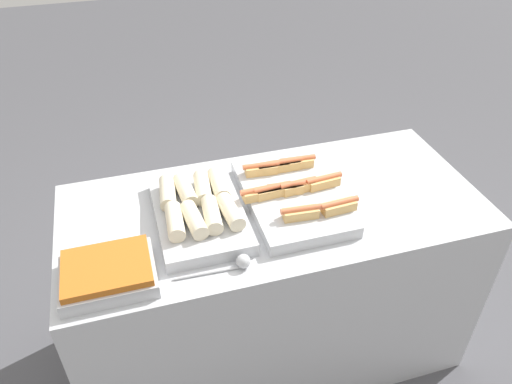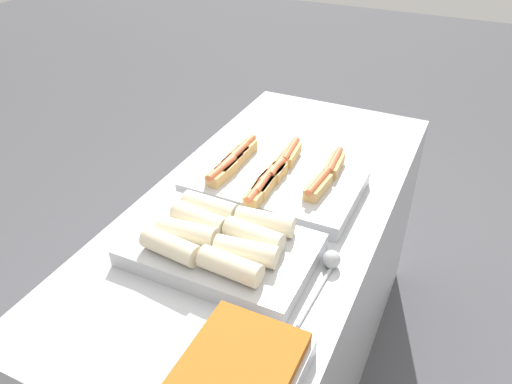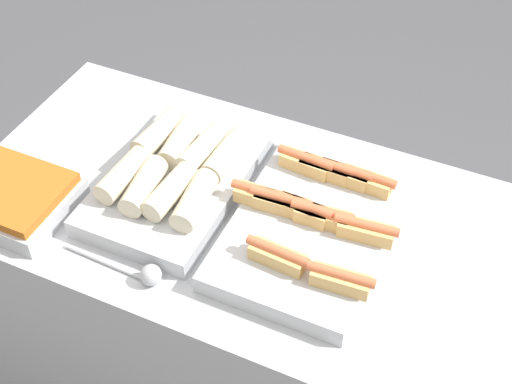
{
  "view_description": "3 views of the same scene",
  "coord_description": "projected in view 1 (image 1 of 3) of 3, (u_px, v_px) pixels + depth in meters",
  "views": [
    {
      "loc": [
        -0.49,
        -1.4,
        2.05
      ],
      "look_at": [
        -0.07,
        0.0,
        0.93
      ],
      "focal_mm": 35.0,
      "sensor_mm": 36.0,
      "label": 1
    },
    {
      "loc": [
        -1.17,
        -0.52,
        1.75
      ],
      "look_at": [
        -0.07,
        0.0,
        0.93
      ],
      "focal_mm": 35.0,
      "sensor_mm": 36.0,
      "label": 2
    },
    {
      "loc": [
        0.41,
        -1.06,
        2.11
      ],
      "look_at": [
        -0.07,
        0.0,
        0.93
      ],
      "focal_mm": 50.0,
      "sensor_mm": 36.0,
      "label": 3
    }
  ],
  "objects": [
    {
      "name": "serving_spoon_near",
      "position": [
        238.0,
        263.0,
        1.63
      ],
      "size": [
        0.26,
        0.05,
        0.05
      ],
      "color": "#B2B5BA",
      "rests_on": "counter"
    },
    {
      "name": "ground_plane",
      "position": [
        270.0,
        342.0,
        2.42
      ],
      "size": [
        12.0,
        12.0,
        0.0
      ],
      "primitive_type": "plane",
      "color": "#4C4C51"
    },
    {
      "name": "counter",
      "position": [
        272.0,
        282.0,
        2.16
      ],
      "size": [
        1.61,
        0.74,
        0.85
      ],
      "color": "#B7BABF",
      "rests_on": "ground_plane"
    },
    {
      "name": "tray_wraps",
      "position": [
        199.0,
        210.0,
        1.81
      ],
      "size": [
        0.31,
        0.49,
        0.11
      ],
      "color": "#B7BABF",
      "rests_on": "counter"
    },
    {
      "name": "tray_side_front",
      "position": [
        108.0,
        273.0,
        1.57
      ],
      "size": [
        0.3,
        0.23,
        0.07
      ],
      "color": "#B7BABF",
      "rests_on": "counter"
    },
    {
      "name": "tray_hotdogs",
      "position": [
        291.0,
        194.0,
        1.9
      ],
      "size": [
        0.4,
        0.53,
        0.1
      ],
      "color": "#B7BABF",
      "rests_on": "counter"
    }
  ]
}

